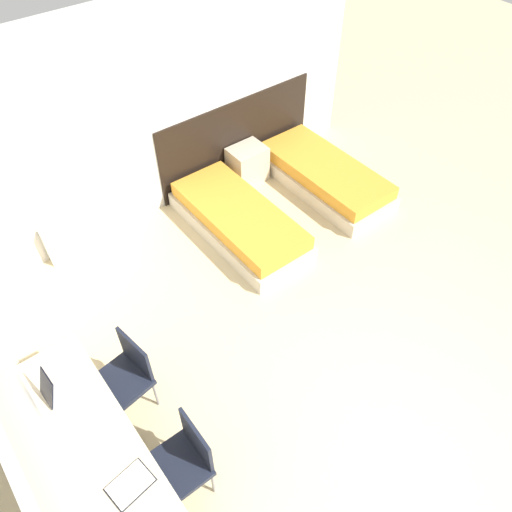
{
  "coord_description": "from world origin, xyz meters",
  "views": [
    {
      "loc": [
        -2.27,
        -0.55,
        4.49
      ],
      "look_at": [
        0.0,
        2.34,
        0.55
      ],
      "focal_mm": 35.0,
      "sensor_mm": 36.0,
      "label": 1
    }
  ],
  "objects": [
    {
      "name": "ground_plane",
      "position": [
        0.0,
        0.0,
        0.0
      ],
      "size": [
        20.0,
        20.0,
        0.0
      ],
      "primitive_type": "plane",
      "color": "beige"
    },
    {
      "name": "wall_back",
      "position": [
        0.0,
        4.28,
        1.35
      ],
      "size": [
        6.03,
        0.05,
        2.7
      ],
      "color": "silver",
      "rests_on": "ground_plane"
    },
    {
      "name": "headboard_panel",
      "position": [
        1.16,
        4.25,
        0.57
      ],
      "size": [
        2.47,
        0.03,
        1.13
      ],
      "color": "black",
      "rests_on": "ground_plane"
    },
    {
      "name": "bed_near_window",
      "position": [
        0.41,
        3.22,
        0.19
      ],
      "size": [
        0.88,
        1.98,
        0.39
      ],
      "color": "beige",
      "rests_on": "ground_plane"
    },
    {
      "name": "bed_near_door",
      "position": [
        1.9,
        3.22,
        0.19
      ],
      "size": [
        0.88,
        1.98,
        0.39
      ],
      "color": "beige",
      "rests_on": "ground_plane"
    },
    {
      "name": "nightstand",
      "position": [
        1.16,
        4.02,
        0.26
      ],
      "size": [
        0.5,
        0.39,
        0.52
      ],
      "color": "beige",
      "rests_on": "ground_plane"
    },
    {
      "name": "radiator",
      "position": [
        -1.27,
        4.16,
        0.26
      ],
      "size": [
        0.88,
        0.12,
        0.53
      ],
      "color": "silver",
      "rests_on": "ground_plane"
    },
    {
      "name": "desk",
      "position": [
        -2.25,
        1.48,
        0.57
      ],
      "size": [
        0.53,
        1.97,
        0.73
      ],
      "color": "beige",
      "rests_on": "ground_plane"
    },
    {
      "name": "chair_near_laptop",
      "position": [
        -1.79,
        1.97,
        0.48
      ],
      "size": [
        0.53,
        0.53,
        0.86
      ],
      "rotation": [
        0.0,
        0.0,
        0.15
      ],
      "color": "black",
      "rests_on": "ground_plane"
    },
    {
      "name": "chair_near_notebook",
      "position": [
        -1.79,
        1.0,
        0.48
      ],
      "size": [
        0.47,
        0.47,
        0.86
      ],
      "rotation": [
        0.0,
        0.0,
        -0.01
      ],
      "color": "black",
      "rests_on": "ground_plane"
    },
    {
      "name": "laptop",
      "position": [
        -2.32,
        1.99,
        0.79
      ],
      "size": [
        0.32,
        0.24,
        0.31
      ],
      "rotation": [
        0.0,
        0.0,
        0.06
      ],
      "color": "silver",
      "rests_on": "desk"
    },
    {
      "name": "open_notebook",
      "position": [
        -2.21,
        0.99,
        0.74
      ],
      "size": [
        0.34,
        0.27,
        0.02
      ],
      "rotation": [
        0.0,
        0.0,
        0.14
      ],
      "color": "black",
      "rests_on": "desk"
    }
  ]
}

